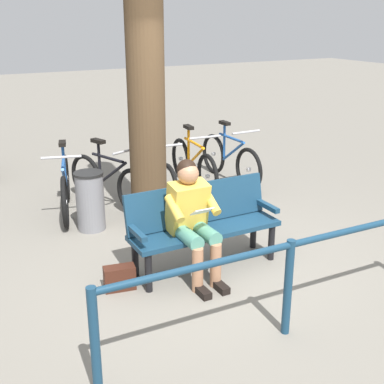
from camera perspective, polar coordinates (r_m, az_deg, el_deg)
ground_plane at (r=5.33m, az=2.52°, el=-8.92°), size 40.00×40.00×0.00m
bench at (r=5.26m, az=1.13°, el=-3.20°), size 1.60×0.48×0.87m
person_reading at (r=4.98m, az=0.03°, el=-2.58°), size 0.49×0.76×1.20m
handbag at (r=5.01m, az=-8.14°, el=-9.54°), size 0.32×0.19×0.24m
tree_trunk at (r=6.08m, az=-5.30°, el=14.80°), size 0.45×0.45×4.10m
litter_bin at (r=6.32m, az=-11.37°, el=-1.00°), size 0.36×0.36×0.74m
bicycle_purple at (r=8.03m, az=4.31°, el=3.66°), size 0.48×1.68×0.94m
bicycle_red at (r=7.70m, az=0.15°, el=3.04°), size 0.48×1.68×0.94m
bicycle_black at (r=7.24m, az=-4.08°, el=1.92°), size 0.48×1.68×0.94m
bicycle_orange at (r=6.99m, az=-9.31°, el=1.04°), size 0.69×1.60×0.94m
bicycle_silver at (r=6.93m, az=-14.04°, el=0.55°), size 0.60×1.63×0.94m
railing_fence at (r=4.18m, az=10.88°, el=-8.48°), size 3.30×0.15×0.85m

